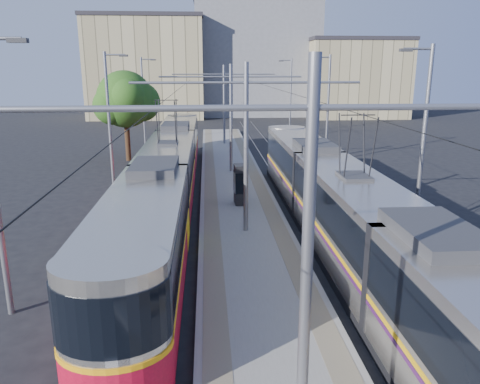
{
  "coord_description": "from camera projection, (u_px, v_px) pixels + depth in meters",
  "views": [
    {
      "loc": [
        -1.59,
        -10.97,
        7.08
      ],
      "look_at": [
        -0.14,
        9.51,
        1.6
      ],
      "focal_mm": 35.0,
      "sensor_mm": 36.0,
      "label": 1
    }
  ],
  "objects": [
    {
      "name": "catenary",
      "position": [
        237.0,
        117.0,
        24.98
      ],
      "size": [
        9.2,
        70.0,
        7.0
      ],
      "color": "gray",
      "rests_on": "platform"
    },
    {
      "name": "rails",
      "position": [
        234.0,
        186.0,
        28.88
      ],
      "size": [
        8.71,
        70.0,
        0.03
      ],
      "color": "gray",
      "rests_on": "ground"
    },
    {
      "name": "tram_left",
      "position": [
        169.0,
        174.0,
        24.31
      ],
      "size": [
        2.43,
        32.06,
        5.5
      ],
      "color": "black",
      "rests_on": "ground"
    },
    {
      "name": "building_left",
      "position": [
        148.0,
        68.0,
        67.83
      ],
      "size": [
        16.32,
        12.24,
        14.11
      ],
      "color": "tan",
      "rests_on": "ground"
    },
    {
      "name": "ground",
      "position": [
        270.0,
        341.0,
        12.5
      ],
      "size": [
        160.0,
        160.0,
        0.0
      ],
      "primitive_type": "plane",
      "color": "black",
      "rests_on": "ground"
    },
    {
      "name": "tactile_strip_left",
      "position": [
        210.0,
        181.0,
        28.71
      ],
      "size": [
        0.7,
        50.0,
        0.01
      ],
      "primitive_type": "cube",
      "color": "gray",
      "rests_on": "platform"
    },
    {
      "name": "building_right",
      "position": [
        354.0,
        78.0,
        68.33
      ],
      "size": [
        14.28,
        10.2,
        11.15
      ],
      "color": "tan",
      "rests_on": "ground"
    },
    {
      "name": "tree",
      "position": [
        129.0,
        100.0,
        35.76
      ],
      "size": [
        4.74,
        4.39,
        6.89
      ],
      "color": "#382314",
      "rests_on": "ground"
    },
    {
      "name": "building_centre",
      "position": [
        255.0,
        59.0,
        72.44
      ],
      "size": [
        18.36,
        14.28,
        16.71
      ],
      "color": "gray",
      "rests_on": "ground"
    },
    {
      "name": "tram_right",
      "position": [
        352.0,
        216.0,
        16.97
      ],
      "size": [
        2.43,
        30.7,
        5.5
      ],
      "color": "black",
      "rests_on": "ground"
    },
    {
      "name": "tactile_strip_right",
      "position": [
        257.0,
        181.0,
        28.91
      ],
      "size": [
        0.7,
        50.0,
        0.01
      ],
      "primitive_type": "cube",
      "color": "gray",
      "rests_on": "platform"
    },
    {
      "name": "street_lamps",
      "position": [
        230.0,
        112.0,
        31.66
      ],
      "size": [
        15.18,
        38.22,
        8.0
      ],
      "color": "gray",
      "rests_on": "ground"
    },
    {
      "name": "platform",
      "position": [
        234.0,
        183.0,
        28.85
      ],
      "size": [
        4.0,
        50.0,
        0.3
      ],
      "primitive_type": "cube",
      "color": "gray",
      "rests_on": "ground"
    },
    {
      "name": "shelter",
      "position": [
        240.0,
        183.0,
        23.76
      ],
      "size": [
        0.63,
        0.96,
        2.04
      ],
      "rotation": [
        0.0,
        0.0,
        0.07
      ],
      "color": "black",
      "rests_on": "platform"
    }
  ]
}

